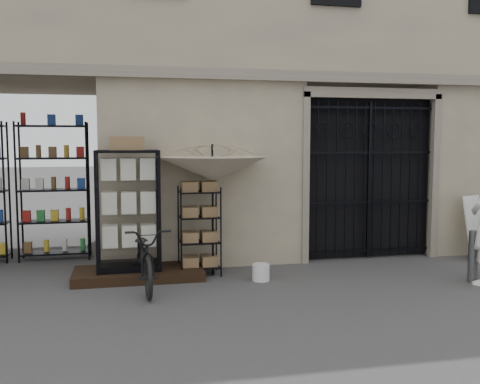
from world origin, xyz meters
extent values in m
plane|color=black|center=(0.00, 0.00, 0.00)|extent=(80.00, 80.00, 0.00)
cube|color=tan|center=(0.00, 4.00, 4.50)|extent=(14.00, 4.00, 9.00)
cube|color=black|center=(-4.50, 2.80, 1.50)|extent=(3.00, 1.70, 3.00)
cube|color=black|center=(-4.55, 3.30, 1.25)|extent=(2.70, 0.50, 2.50)
cube|color=black|center=(1.75, 2.28, 1.50)|extent=(2.50, 0.06, 3.00)
cube|color=black|center=(1.75, 2.12, 1.45)|extent=(0.05, 0.05, 2.80)
cube|color=black|center=(-2.40, 1.55, 0.07)|extent=(2.00, 0.90, 0.15)
cube|color=black|center=(-2.54, 1.58, 0.20)|extent=(1.02, 0.72, 0.10)
cube|color=silver|center=(-2.49, 1.29, 1.08)|extent=(0.86, 0.16, 1.74)
cube|color=silver|center=(-2.54, 1.58, 0.98)|extent=(0.85, 0.55, 1.45)
cube|color=olive|center=(-2.54, 1.58, 2.07)|extent=(0.58, 0.48, 0.21)
cube|color=black|center=(-1.43, 1.60, 0.72)|extent=(0.68, 0.53, 1.43)
cube|color=olive|center=(-1.43, 1.60, 0.67)|extent=(0.58, 0.43, 1.08)
cylinder|color=black|center=(-1.21, 1.56, 1.05)|extent=(0.04, 0.04, 2.11)
imported|color=tan|center=(-1.21, 1.56, 1.82)|extent=(1.57, 1.61, 1.42)
cylinder|color=silver|center=(-0.55, 1.03, 0.13)|extent=(0.28, 0.28, 0.26)
imported|color=black|center=(-2.31, 0.95, 0.00)|extent=(0.68, 0.98, 1.79)
cylinder|color=#595A5C|center=(2.60, 0.26, 0.40)|extent=(0.18, 0.18, 0.79)
cube|color=silver|center=(3.70, 1.69, 0.59)|extent=(0.60, 0.41, 1.14)
camera|label=1|loc=(-2.57, -6.84, 2.16)|focal=40.00mm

